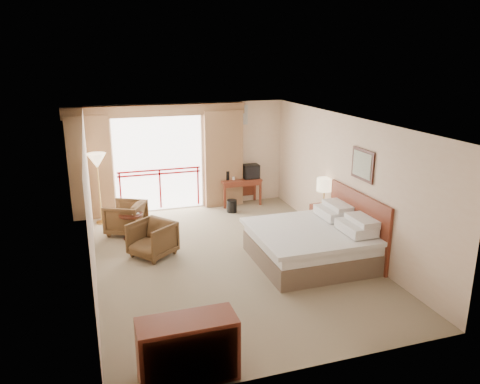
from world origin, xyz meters
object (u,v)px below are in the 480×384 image
object	(u,v)px
dresser	(188,349)
tv	(251,171)
wastebasket	(232,206)
nightstand	(324,220)
table_lamp	(324,185)
floor_lamp	(97,163)
armchair_far	(127,233)
desk	(240,184)
armchair_near	(153,256)
bed	(313,243)
side_table	(131,222)

from	to	relation	value
dresser	tv	bearing A→B (deg)	64.85
wastebasket	nightstand	bearing A→B (deg)	-53.63
wastebasket	dresser	world-z (taller)	dresser
table_lamp	floor_lamp	size ratio (longest dim) A/B	0.36
table_lamp	armchair_far	world-z (taller)	table_lamp
wastebasket	desk	bearing A→B (deg)	56.25
nightstand	dresser	xyz separation A→B (m)	(-3.88, -3.86, 0.08)
nightstand	wastebasket	world-z (taller)	nightstand
armchair_near	bed	bearing A→B (deg)	29.40
wastebasket	floor_lamp	size ratio (longest dim) A/B	0.19
nightstand	armchair_near	xyz separation A→B (m)	(-3.79, -0.04, -0.32)
nightstand	wastebasket	distance (m)	2.55
desk	armchair_far	world-z (taller)	desk
nightstand	desk	size ratio (longest dim) A/B	0.60
bed	armchair_far	size ratio (longest dim) A/B	2.68
wastebasket	armchair_near	xyz separation A→B (m)	(-2.28, -2.09, -0.16)
armchair_far	side_table	world-z (taller)	side_table
nightstand	armchair_near	bearing A→B (deg)	177.30
table_lamp	dresser	distance (m)	5.55
tv	dresser	xyz separation A→B (m)	(-3.07, -6.46, -0.48)
table_lamp	side_table	world-z (taller)	table_lamp
bed	floor_lamp	world-z (taller)	floor_lamp
wastebasket	side_table	distance (m)	2.80
side_table	dresser	size ratio (longest dim) A/B	0.46
tv	armchair_far	world-z (taller)	tv
table_lamp	wastebasket	distance (m)	2.68
bed	desk	world-z (taller)	bed
nightstand	side_table	xyz separation A→B (m)	(-4.10, 1.01, 0.06)
armchair_near	table_lamp	bearing A→B (deg)	53.38
tv	floor_lamp	size ratio (longest dim) A/B	0.24
table_lamp	floor_lamp	bearing A→B (deg)	154.83
tv	armchair_far	bearing A→B (deg)	-152.25
armchair_near	floor_lamp	size ratio (longest dim) A/B	0.46
desk	armchair_near	size ratio (longest dim) A/B	1.38
armchair_far	bed	bearing A→B (deg)	79.03
armchair_near	dresser	bearing A→B (deg)	-39.23
armchair_near	dresser	xyz separation A→B (m)	(-0.08, -3.82, 0.40)
table_lamp	tv	size ratio (longest dim) A/B	1.47
desk	tv	bearing A→B (deg)	-7.41
tv	armchair_near	bearing A→B (deg)	-130.49
bed	dresser	world-z (taller)	bed
nightstand	tv	world-z (taller)	tv
wastebasket	dresser	bearing A→B (deg)	-111.80
dresser	desk	bearing A→B (deg)	67.23
wastebasket	dresser	xyz separation A→B (m)	(-2.37, -5.91, 0.24)
table_lamp	dresser	size ratio (longest dim) A/B	0.50
tv	wastebasket	world-z (taller)	tv
wastebasket	floor_lamp	xyz separation A→B (m)	(-3.18, 0.20, 1.29)
desk	side_table	world-z (taller)	desk
floor_lamp	bed	bearing A→B (deg)	-42.70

